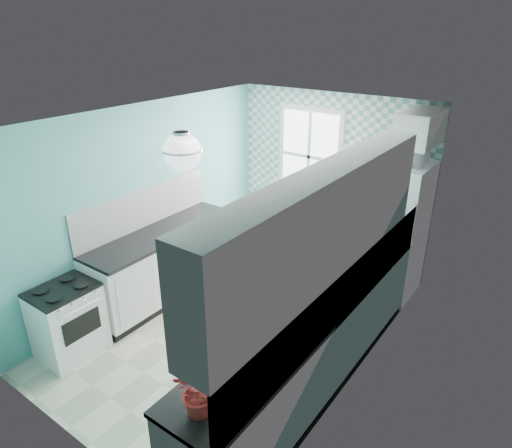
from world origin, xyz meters
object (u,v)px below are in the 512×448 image
Objects in this scene: sink at (355,270)px; potted_plant at (200,393)px; stove at (68,320)px; ceiling_light at (182,152)px; fruit_bowl at (227,386)px; fridge at (390,229)px; microwave at (401,149)px.

potted_plant is (-0.00, -2.44, 0.20)m from sink.
stove is 2.12× the size of potted_plant.
ceiling_light reaches higher than sink.
stove is at bearing -141.99° from sink.
ceiling_light is at bearing 143.31° from fruit_bowl.
sink is 2.45m from potted_plant.
fridge is at bearing 55.90° from stove.
microwave reaches higher than sink.
microwave is (0.00, 0.00, 1.07)m from fridge.
stove is 1.50× the size of sink.
fruit_bowl is at bearing 90.00° from potted_plant.
potted_plant reaches higher than stove.
microwave is at bearing 55.90° from stove.
microwave is at bearing 66.74° from ceiling_light.
microwave reaches higher than fruit_bowl.
stove is at bearing -149.32° from ceiling_light.
fridge is 3.02× the size of microwave.
fridge is at bearing 66.74° from ceiling_light.
fridge reaches higher than stove.
ceiling_light is 2.06m from potted_plant.
ceiling_light reaches higher than fruit_bowl.
microwave is (-0.09, 3.75, 0.84)m from potted_plant.
fruit_bowl is 3.62m from microwave.
fruit_bowl is 0.75× the size of potted_plant.
ceiling_light is 0.66× the size of sink.
ceiling_light is 0.44× the size of stove.
stove is 4.31m from microwave.
potted_plant is at bearing -9.93° from stove.
ceiling_light is at bearing -134.98° from sink.
stove is at bearing 175.64° from fruit_bowl.
sink is 2.16m from fruit_bowl.
ceiling_light reaches higher than stove.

